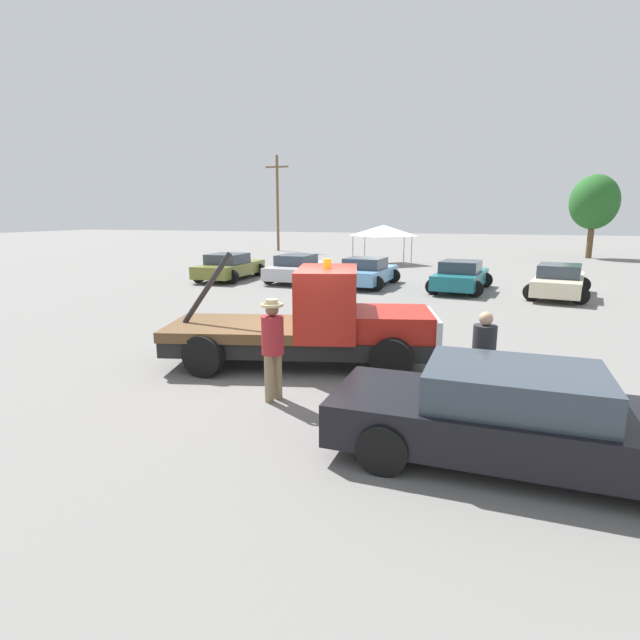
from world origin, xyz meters
name	(u,v)px	position (x,y,z in m)	size (l,w,h in m)	color
ground_plane	(299,364)	(0.00, 0.00, 0.00)	(160.00, 160.00, 0.00)	slate
tow_truck	(315,324)	(0.35, 0.09, 0.93)	(6.18, 3.41, 2.51)	black
foreground_car	(529,419)	(4.53, -3.34, 0.65)	(5.40, 2.07, 1.34)	black
person_near_truck	(484,355)	(3.92, -1.58, 1.00)	(0.39, 0.39, 1.74)	#475B84
person_at_hood	(273,342)	(0.35, -2.21, 1.09)	(0.41, 0.41, 1.85)	#847051
parked_car_olive	(229,267)	(-8.73, 12.86, 0.65)	(2.61, 4.90, 1.34)	olive
parked_car_silver	(298,268)	(-5.15, 13.37, 0.65)	(2.46, 4.90, 1.34)	#B7B7BC
parked_car_skyblue	(366,272)	(-1.45, 12.67, 0.65)	(2.70, 4.47, 1.34)	#669ED1
parked_car_teal	(461,276)	(2.82, 12.50, 0.65)	(2.72, 4.65, 1.34)	#196670
parked_car_cream	(559,281)	(6.70, 12.13, 0.65)	(2.88, 5.01, 1.34)	beige
canopy_tent_white	(384,230)	(-2.88, 23.61, 2.23)	(3.43, 3.43, 2.61)	#9E9EA3
tree_left	(594,202)	(11.24, 33.01, 4.18)	(3.49, 3.49, 6.24)	brown
utility_pole	(278,201)	(-14.57, 32.87, 4.50)	(2.20, 0.24, 8.48)	brown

